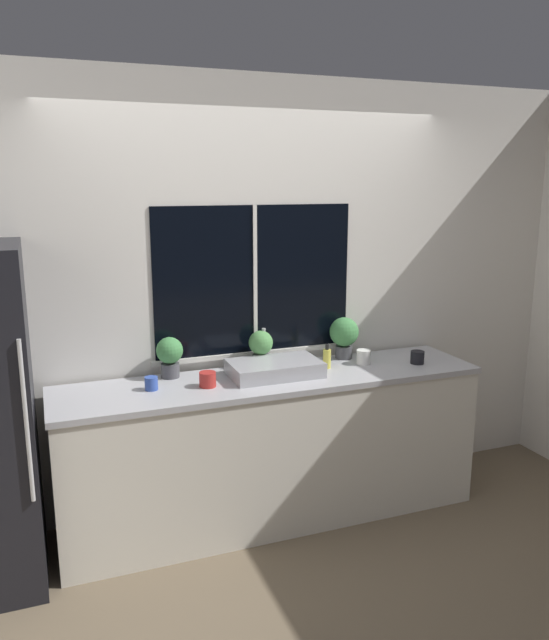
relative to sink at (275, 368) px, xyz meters
The scene contains 13 objects.
ground_plane 1.01m from the sink, 93.92° to the right, with size 14.00×14.00×0.00m, color brown.
wall_back 0.51m from the sink, 93.72° to the left, with size 8.00×0.09×2.70m.
wall_right 2.58m from the sink, 27.78° to the left, with size 0.06×7.00×2.70m.
counter 0.51m from the sink, 128.80° to the right, with size 2.59×0.59×0.92m.
sink is the anchor object (origin of this frame).
potted_plant_left 0.63m from the sink, 162.51° to the left, with size 0.16×0.16×0.25m.
potted_plant_center 0.21m from the sink, 96.83° to the left, with size 0.15×0.15×0.24m.
potted_plant_right 0.60m from the sink, 18.51° to the left, with size 0.19×0.19×0.28m.
soap_bottle 0.36m from the sink, ahead, with size 0.05×0.05×0.15m.
mug_blue 0.74m from the sink, behind, with size 0.07×0.07×0.08m.
mug_white 0.62m from the sink, ahead, with size 0.09×0.09×0.09m.
mug_red 0.44m from the sink, behind, with size 0.10×0.10×0.09m.
mug_black 0.95m from the sink, ahead, with size 0.09×0.09×0.08m.
Camera 1 is at (-1.26, -3.06, 2.07)m, focal length 35.00 mm.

